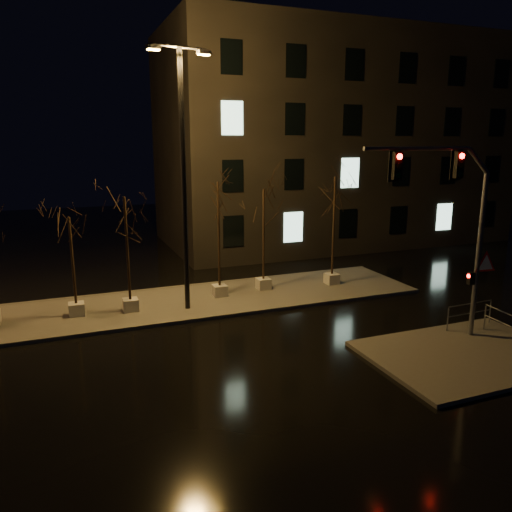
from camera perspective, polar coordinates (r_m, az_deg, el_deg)
name	(u,v)px	position (r m, az deg, el deg)	size (l,w,h in m)	color
ground	(236,351)	(18.66, -2.25, -10.75)	(90.00, 90.00, 0.00)	black
median	(195,301)	(24.02, -6.98, -5.14)	(22.00, 5.00, 0.15)	#4F4C46
sidewalk_corner	(467,355)	(19.65, 22.96, -10.34)	(7.00, 5.00, 0.15)	#4F4C46
building	(331,141)	(39.36, 8.61, 12.85)	(25.00, 12.00, 15.00)	black
tree_1	(71,240)	(22.28, -20.42, 1.77)	(1.80, 1.80, 4.40)	#AFAEA4
tree_2	(126,223)	(22.04, -14.66, 3.66)	(1.80, 1.80, 5.20)	#AFAEA4
tree_3	(218,208)	(23.50, -4.34, 5.50)	(1.80, 1.80, 5.68)	#AFAEA4
tree_4	(264,212)	(24.66, 0.88, 5.05)	(1.80, 1.80, 5.21)	#AFAEA4
tree_5	(334,201)	(25.86, 8.96, 6.20)	(1.80, 1.80, 5.76)	#AFAEA4
traffic_signal_mast	(456,216)	(19.53, 21.89, 4.29)	(5.87, 0.60, 7.19)	slate
streetlight_main	(183,164)	(21.66, -8.34, 10.36)	(2.77, 0.87, 11.12)	black
guard_rail_a	(470,311)	(22.04, 23.24, -5.82)	(2.32, 0.13, 1.00)	slate
guard_rail_b	(506,322)	(21.22, 26.68, -6.80)	(0.23, 2.23, 1.06)	slate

